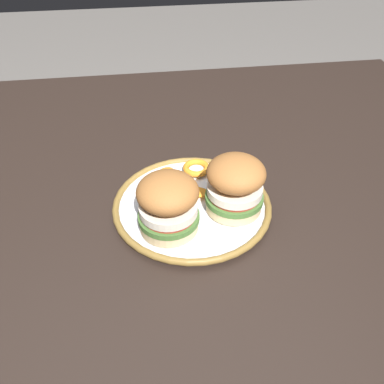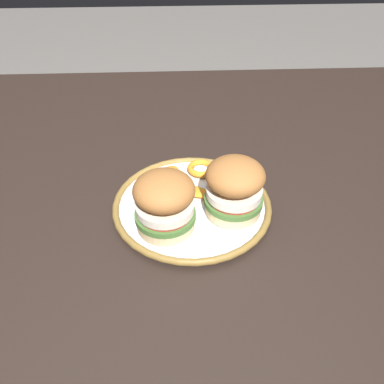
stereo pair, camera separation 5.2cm
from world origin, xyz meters
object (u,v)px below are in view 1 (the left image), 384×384
at_px(dining_table, 171,224).
at_px(sandwich_half_right, 168,204).
at_px(dinner_plate, 192,205).
at_px(sandwich_half_left, 235,184).

distance_m(dining_table, sandwich_half_right, 0.19).
bearing_deg(dining_table, dinner_plate, -57.60).
relative_size(dining_table, sandwich_half_right, 11.06).
bearing_deg(dining_table, sandwich_half_right, -95.60).
xyz_separation_m(dinner_plate, sandwich_half_left, (0.07, -0.02, 0.06)).
bearing_deg(sandwich_half_right, dinner_plate, 51.17).
distance_m(dining_table, sandwich_half_left, 0.20).
relative_size(dinner_plate, sandwich_half_right, 2.19).
relative_size(sandwich_half_left, sandwich_half_right, 0.94).
height_order(dining_table, sandwich_half_left, sandwich_half_left).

